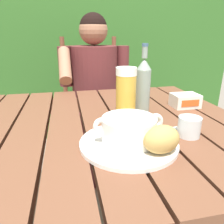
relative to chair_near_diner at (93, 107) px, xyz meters
name	(u,v)px	position (x,y,z in m)	size (l,w,h in m)	color
dining_table	(100,144)	(-0.09, -0.93, 0.15)	(1.11, 0.98, 0.74)	brown
hedge_backdrop	(93,52)	(0.12, 0.83, 0.38)	(3.35, 0.83, 1.93)	#326325
chair_near_diner	(93,107)	(0.00, 0.00, 0.00)	(0.46, 0.47, 1.04)	brown
person_eating	(95,88)	(0.00, -0.21, 0.21)	(0.48, 0.47, 1.19)	maroon
serving_plate	(129,143)	(-0.03, -1.13, 0.26)	(0.29, 0.29, 0.01)	white
soup_bowl	(129,129)	(-0.03, -1.13, 0.30)	(0.21, 0.16, 0.08)	white
bread_roll	(161,139)	(0.04, -1.21, 0.30)	(0.12, 0.10, 0.07)	tan
beer_glass	(126,94)	(0.02, -0.92, 0.35)	(0.08, 0.08, 0.20)	gold
beer_bottle	(143,84)	(0.11, -0.86, 0.37)	(0.06, 0.06, 0.28)	gray
water_glass_small	(189,127)	(0.17, -1.11, 0.28)	(0.07, 0.07, 0.06)	silver
butter_tub	(185,100)	(0.32, -0.84, 0.28)	(0.12, 0.09, 0.06)	white
table_knife	(161,130)	(0.10, -1.07, 0.25)	(0.15, 0.04, 0.01)	silver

